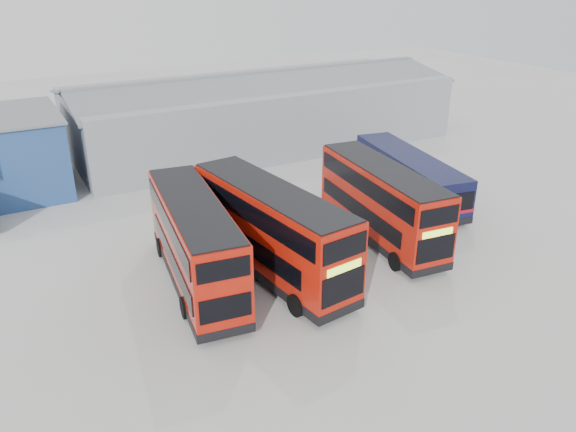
{
  "coord_description": "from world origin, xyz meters",
  "views": [
    {
      "loc": [
        -12.17,
        -20.97,
        13.71
      ],
      "look_at": [
        0.3,
        1.58,
        2.1
      ],
      "focal_mm": 35.0,
      "sensor_mm": 36.0,
      "label": 1
    }
  ],
  "objects": [
    {
      "name": "ground_plane",
      "position": [
        0.0,
        0.0,
        0.0
      ],
      "size": [
        120.0,
        120.0,
        0.0
      ],
      "primitive_type": "plane",
      "color": "#969692",
      "rests_on": "ground"
    },
    {
      "name": "maintenance_shed",
      "position": [
        8.0,
        20.0,
        2.6
      ],
      "size": [
        30.5,
        12.0,
        5.89
      ],
      "color": "gray",
      "rests_on": "ground"
    },
    {
      "name": "double_decker_left",
      "position": [
        -4.87,
        0.91,
        2.09
      ],
      "size": [
        3.63,
        10.11,
        4.19
      ],
      "rotation": [
        0.0,
        0.0,
        3.01
      ],
      "color": "#AC1609",
      "rests_on": "ground"
    },
    {
      "name": "double_decker_centre",
      "position": [
        -1.37,
        0.14,
        2.18
      ],
      "size": [
        3.71,
        10.59,
        4.39
      ],
      "rotation": [
        0.0,
        0.0,
        0.12
      ],
      "color": "#AC1609",
      "rests_on": "ground"
    },
    {
      "name": "double_decker_right",
      "position": [
        5.48,
        0.68,
        2.04
      ],
      "size": [
        3.35,
        9.89,
        4.11
      ],
      "rotation": [
        0.0,
        0.0,
        -0.11
      ],
      "color": "#AC1609",
      "rests_on": "ground"
    },
    {
      "name": "single_decker_blue",
      "position": [
        10.62,
        4.49,
        1.41
      ],
      "size": [
        4.23,
        10.74,
        2.85
      ],
      "rotation": [
        0.0,
        0.0,
        2.96
      ],
      "color": "black",
      "rests_on": "ground"
    }
  ]
}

